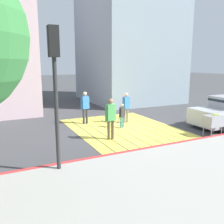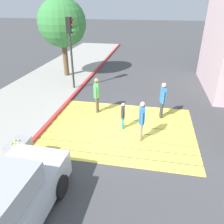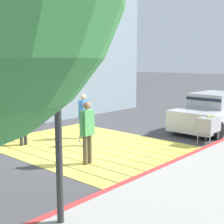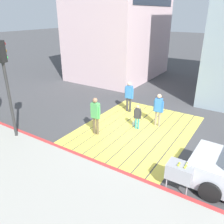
{
  "view_description": "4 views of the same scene",
  "coord_description": "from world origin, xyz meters",
  "px_view_note": "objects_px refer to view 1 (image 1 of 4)",
  "views": [
    {
      "loc": [
        -10.5,
        5.77,
        3.23
      ],
      "look_at": [
        -0.39,
        0.84,
        0.99
      ],
      "focal_mm": 39.13,
      "sensor_mm": 36.0,
      "label": 1
    },
    {
      "loc": [
        1.23,
        -8.24,
        5.06
      ],
      "look_at": [
        -0.35,
        -0.03,
        0.8
      ],
      "focal_mm": 35.29,
      "sensor_mm": 36.0,
      "label": 2
    },
    {
      "loc": [
        -7.81,
        7.57,
        2.91
      ],
      "look_at": [
        -0.77,
        -0.33,
        1.23
      ],
      "focal_mm": 52.4,
      "sensor_mm": 36.0,
      "label": 3
    },
    {
      "loc": [
        -8.94,
        -4.4,
        5.22
      ],
      "look_at": [
        -0.45,
        1.09,
        0.85
      ],
      "focal_mm": 37.08,
      "sensor_mm": 36.0,
      "label": 4
    }
  ],
  "objects_px": {
    "tennis_ball_cart": "(213,121)",
    "pedestrian_adult_trailing": "(126,106)",
    "pedestrian_child_with_racket": "(122,115)",
    "traffic_light_corner": "(54,70)",
    "pedestrian_adult_lead": "(85,105)",
    "pedestrian_adult_side": "(111,116)"
  },
  "relations": [
    {
      "from": "pedestrian_adult_lead",
      "to": "pedestrian_child_with_racket",
      "type": "distance_m",
      "value": 2.18
    },
    {
      "from": "pedestrian_adult_lead",
      "to": "traffic_light_corner",
      "type": "bearing_deg",
      "value": 152.5
    },
    {
      "from": "pedestrian_adult_side",
      "to": "pedestrian_child_with_racket",
      "type": "height_order",
      "value": "pedestrian_adult_side"
    },
    {
      "from": "pedestrian_adult_trailing",
      "to": "pedestrian_child_with_racket",
      "type": "bearing_deg",
      "value": 139.74
    },
    {
      "from": "pedestrian_adult_lead",
      "to": "pedestrian_adult_side",
      "type": "height_order",
      "value": "pedestrian_adult_side"
    },
    {
      "from": "pedestrian_adult_trailing",
      "to": "pedestrian_adult_side",
      "type": "distance_m",
      "value": 3.1
    },
    {
      "from": "traffic_light_corner",
      "to": "pedestrian_child_with_racket",
      "type": "xyz_separation_m",
      "value": [
        3.7,
        -4.16,
        -2.34
      ]
    },
    {
      "from": "tennis_ball_cart",
      "to": "pedestrian_adult_trailing",
      "type": "xyz_separation_m",
      "value": [
        3.85,
        2.33,
        0.28
      ]
    },
    {
      "from": "pedestrian_adult_side",
      "to": "traffic_light_corner",
      "type": "bearing_deg",
      "value": 128.2
    },
    {
      "from": "tennis_ball_cart",
      "to": "pedestrian_adult_side",
      "type": "xyz_separation_m",
      "value": [
        1.53,
        4.39,
        0.34
      ]
    },
    {
      "from": "traffic_light_corner",
      "to": "pedestrian_child_with_racket",
      "type": "height_order",
      "value": "traffic_light_corner"
    },
    {
      "from": "pedestrian_child_with_racket",
      "to": "pedestrian_adult_lead",
      "type": "bearing_deg",
      "value": 39.72
    },
    {
      "from": "pedestrian_child_with_racket",
      "to": "pedestrian_adult_side",
      "type": "bearing_deg",
      "value": 137.72
    },
    {
      "from": "tennis_ball_cart",
      "to": "pedestrian_adult_trailing",
      "type": "height_order",
      "value": "pedestrian_adult_trailing"
    },
    {
      "from": "traffic_light_corner",
      "to": "tennis_ball_cart",
      "type": "relative_size",
      "value": 4.17
    },
    {
      "from": "traffic_light_corner",
      "to": "pedestrian_adult_side",
      "type": "distance_m",
      "value": 4.09
    },
    {
      "from": "pedestrian_adult_trailing",
      "to": "pedestrian_adult_side",
      "type": "height_order",
      "value": "pedestrian_adult_side"
    },
    {
      "from": "pedestrian_adult_trailing",
      "to": "pedestrian_child_with_racket",
      "type": "xyz_separation_m",
      "value": [
        -0.83,
        0.7,
        -0.28
      ]
    },
    {
      "from": "pedestrian_adult_trailing",
      "to": "pedestrian_child_with_racket",
      "type": "distance_m",
      "value": 1.13
    },
    {
      "from": "tennis_ball_cart",
      "to": "pedestrian_adult_trailing",
      "type": "bearing_deg",
      "value": 31.13
    },
    {
      "from": "pedestrian_adult_trailing",
      "to": "pedestrian_adult_side",
      "type": "xyz_separation_m",
      "value": [
        -2.32,
        2.06,
        0.06
      ]
    },
    {
      "from": "traffic_light_corner",
      "to": "tennis_ball_cart",
      "type": "height_order",
      "value": "traffic_light_corner"
    }
  ]
}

